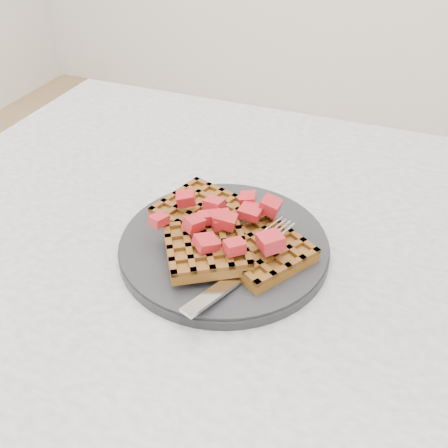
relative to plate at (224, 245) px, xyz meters
name	(u,v)px	position (x,y,z in m)	size (l,w,h in m)	color
table	(328,343)	(0.14, 0.00, -0.12)	(1.20, 0.80, 0.75)	#BCBCBA
plate	(224,245)	(0.00, 0.00, 0.00)	(0.25, 0.25, 0.02)	black
waffles	(223,235)	(0.00, 0.00, 0.02)	(0.21, 0.19, 0.03)	brown
strawberry_pile	(224,214)	(0.00, 0.00, 0.05)	(0.15, 0.15, 0.02)	#8F0009
fork	(248,266)	(0.04, -0.04, 0.02)	(0.02, 0.18, 0.02)	silver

